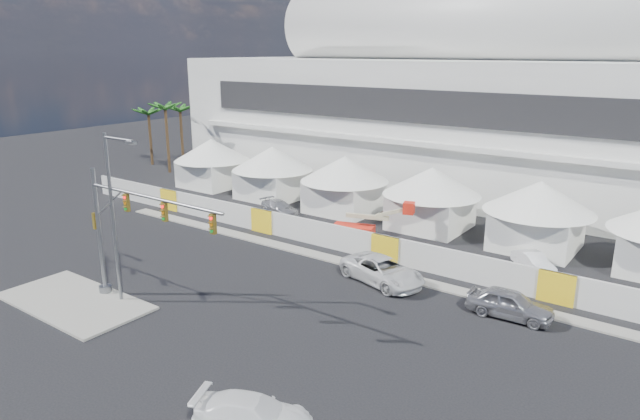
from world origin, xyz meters
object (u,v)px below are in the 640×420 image
Objects in this scene: pickup_curb at (382,271)px; lot_car_c at (279,208)px; traffic_mast at (121,231)px; boom_lift at (360,228)px; streetlight_median at (115,208)px; sedan_silver at (510,304)px; lot_car_a at (534,262)px; pickup_near at (254,414)px.

lot_car_c is at bearing 78.11° from pickup_curb.
pickup_curb is at bearing 47.36° from traffic_mast.
streetlight_median is at bearing -122.84° from boom_lift.
sedan_silver is 0.43× the size of traffic_mast.
sedan_silver is 23.27m from traffic_mast.
lot_car_c is 0.66× the size of boom_lift.
traffic_mast reaches higher than lot_car_c.
traffic_mast is at bearing 118.48° from sedan_silver.
pickup_curb is 0.90× the size of boom_lift.
boom_lift is (5.21, 19.05, -5.16)m from streetlight_median.
streetlight_median is at bearing 152.82° from pickup_curb.
lot_car_a is (7.53, 8.18, -0.22)m from pickup_curb.
pickup_near reaches higher than lot_car_a.
pickup_near is 24.98m from lot_car_a.
lot_car_c is 0.40× the size of traffic_mast.
streetlight_median is 20.41m from boom_lift.
pickup_curb is 1.36× the size of lot_car_c.
sedan_silver is 0.48× the size of streetlight_median.
sedan_silver is 26.08m from lot_car_c.
pickup_near is 0.44× the size of traffic_mast.
pickup_curb reaches higher than sedan_silver.
pickup_near is at bearing -152.05° from pickup_curb.
traffic_mast is at bearing 153.29° from pickup_curb.
streetlight_median reaches higher than boom_lift.
lot_car_a is at bearing 4.36° from sedan_silver.
pickup_near is 31.71m from lot_car_c.
pickup_curb is at bearing 46.88° from streetlight_median.
traffic_mast reaches higher than pickup_curb.
lot_car_a is at bearing 47.37° from traffic_mast.
pickup_curb is 17.37m from streetlight_median.
lot_car_c is at bearing 103.77° from traffic_mast.
pickup_near reaches higher than lot_car_c.
lot_car_a is 0.56× the size of boom_lift.
traffic_mast is 1.46m from streetlight_median.
lot_car_a is 27.72m from traffic_mast.
streetlight_median is (-18.85, -20.28, 5.44)m from lot_car_a.
sedan_silver is at bearing -131.96° from lot_car_a.
sedan_silver is 17.16m from pickup_near.
pickup_curb is 9.26m from boom_lift.
traffic_mast reaches higher than lot_car_a.
boom_lift is (-9.62, 23.42, 0.19)m from pickup_near.
lot_car_c is (-24.63, 8.56, -0.18)m from sedan_silver.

